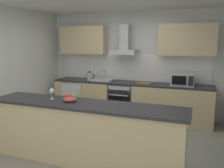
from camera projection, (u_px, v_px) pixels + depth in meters
ground at (103, 145)px, 4.29m from camera, size 5.39×4.92×0.02m
wall_back at (133, 64)px, 5.93m from camera, size 5.39×0.12×2.60m
wall_left at (3, 69)px, 4.84m from camera, size 0.12×4.92×2.60m
backsplash_tile at (133, 67)px, 5.88m from camera, size 3.73×0.02×0.66m
counter_back at (129, 100)px, 5.73m from camera, size 3.86×0.60×0.90m
counter_island at (85, 133)px, 3.58m from camera, size 3.08×0.64×0.95m
upper_cabinets at (131, 40)px, 5.61m from camera, size 3.81×0.32×0.70m
oven at (122, 100)px, 5.76m from camera, size 0.60×0.62×0.80m
refrigerator at (76, 97)px, 6.20m from camera, size 0.58×0.60×0.85m
microwave at (183, 79)px, 5.15m from camera, size 0.50×0.38×0.30m
sink at (103, 80)px, 5.86m from camera, size 0.50×0.40×0.26m
kettle at (90, 76)px, 5.93m from camera, size 0.29×0.15×0.24m
range_hood at (124, 45)px, 5.65m from camera, size 0.62×0.45×0.72m
wine_glass at (52, 92)px, 3.74m from camera, size 0.08×0.08×0.18m
fruit_bowl at (70, 99)px, 3.60m from camera, size 0.22×0.22×0.13m
chopping_board at (144, 83)px, 5.47m from camera, size 0.37×0.28×0.02m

